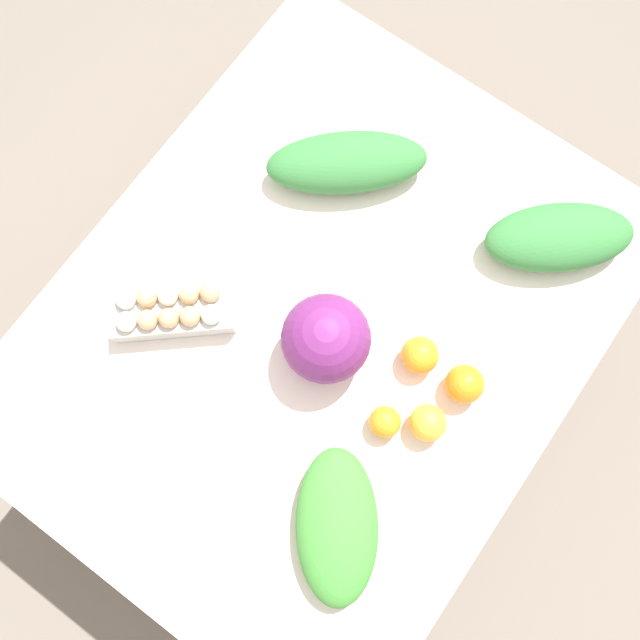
{
  "coord_description": "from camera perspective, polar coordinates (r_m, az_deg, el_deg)",
  "views": [
    {
      "loc": [
        0.23,
        0.17,
        2.09
      ],
      "look_at": [
        0.0,
        0.0,
        0.75
      ],
      "focal_mm": 35.0,
      "sensor_mm": 36.0,
      "label": 1
    }
  ],
  "objects": [
    {
      "name": "cabbage_purple",
      "position": [
        1.28,
        0.55,
        -1.73
      ],
      "size": [
        0.19,
        0.19,
        0.19
      ],
      "primitive_type": "sphere",
      "color": "#6B2366",
      "rests_on": "dining_table"
    },
    {
      "name": "egg_carton",
      "position": [
        1.38,
        -13.43,
        0.9
      ],
      "size": [
        0.25,
        0.27,
        0.09
      ],
      "rotation": [
        0.0,
        0.0,
        5.42
      ],
      "color": "#B7B7B2",
      "rests_on": "dining_table"
    },
    {
      "name": "orange_2",
      "position": [
        1.35,
        9.11,
        -3.19
      ],
      "size": [
        0.08,
        0.08,
        0.08
      ],
      "primitive_type": "sphere",
      "color": "orange",
      "rests_on": "dining_table"
    },
    {
      "name": "greens_bunch_scallion",
      "position": [
        1.48,
        21.01,
        7.09
      ],
      "size": [
        0.34,
        0.35,
        0.1
      ],
      "primitive_type": "ellipsoid",
      "rotation": [
        0.0,
        0.0,
        5.43
      ],
      "color": "#337538",
      "rests_on": "dining_table"
    },
    {
      "name": "orange_0",
      "position": [
        1.33,
        5.95,
        -9.26
      ],
      "size": [
        0.07,
        0.07,
        0.07
      ],
      "primitive_type": "sphere",
      "color": "orange",
      "rests_on": "dining_table"
    },
    {
      "name": "orange_3",
      "position": [
        1.35,
        13.08,
        -5.73
      ],
      "size": [
        0.08,
        0.08,
        0.08
      ],
      "primitive_type": "sphere",
      "color": "orange",
      "rests_on": "dining_table"
    },
    {
      "name": "orange_1",
      "position": [
        1.33,
        9.83,
        -9.25
      ],
      "size": [
        0.08,
        0.08,
        0.08
      ],
      "primitive_type": "sphere",
      "color": "#F9A833",
      "rests_on": "dining_table"
    },
    {
      "name": "greens_bunch_dandelion",
      "position": [
        1.32,
        1.56,
        -18.3
      ],
      "size": [
        0.35,
        0.32,
        0.09
      ],
      "primitive_type": "ellipsoid",
      "rotation": [
        0.0,
        0.0,
        0.63
      ],
      "color": "#3D8433",
      "rests_on": "dining_table"
    },
    {
      "name": "greens_bunch_chard",
      "position": [
        1.46,
        2.46,
        14.19
      ],
      "size": [
        0.35,
        0.37,
        0.1
      ],
      "primitive_type": "ellipsoid",
      "rotation": [
        0.0,
        0.0,
        2.27
      ],
      "color": "#337538",
      "rests_on": "dining_table"
    },
    {
      "name": "dining_table",
      "position": [
        1.46,
        -0.0,
        -0.84
      ],
      "size": [
        1.39,
        1.1,
        0.73
      ],
      "color": "silver",
      "rests_on": "ground_plane"
    },
    {
      "name": "ground_plane",
      "position": [
        2.11,
        -0.0,
        -4.33
      ],
      "size": [
        8.0,
        8.0,
        0.0
      ],
      "primitive_type": "plane",
      "color": "#70665B"
    }
  ]
}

